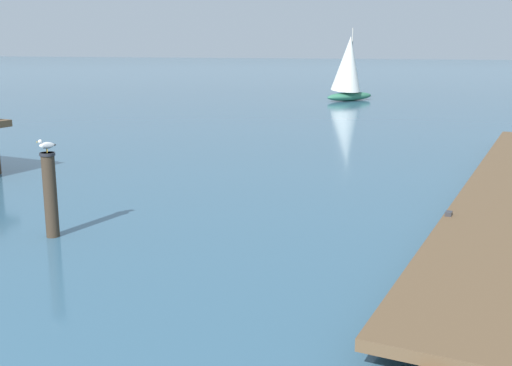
# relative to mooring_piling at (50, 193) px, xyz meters

# --- Properties ---
(floating_dock) EXTENTS (3.18, 20.00, 0.53)m
(floating_dock) POSITION_rel_mooring_piling_xyz_m (8.38, 6.73, -0.52)
(floating_dock) COLOR brown
(floating_dock) RESTS_ON ground
(mooring_piling) EXTENTS (0.30, 0.30, 1.70)m
(mooring_piling) POSITION_rel_mooring_piling_xyz_m (0.00, 0.00, 0.00)
(mooring_piling) COLOR #3D3023
(mooring_piling) RESTS_ON ground
(perched_seagull) EXTENTS (0.27, 0.34, 0.27)m
(perched_seagull) POSITION_rel_mooring_piling_xyz_m (0.00, 0.00, 0.96)
(perched_seagull) COLOR gold
(perched_seagull) RESTS_ON mooring_piling
(distant_sailboat) EXTENTS (3.28, 4.09, 5.00)m
(distant_sailboat) POSITION_rel_mooring_piling_xyz_m (-2.16, 33.55, 1.36)
(distant_sailboat) COLOR #337556
(distant_sailboat) RESTS_ON ground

